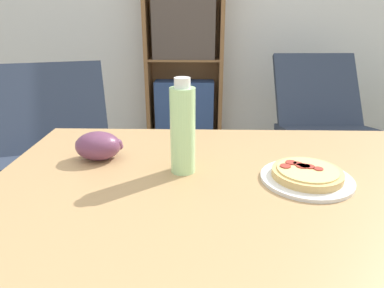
# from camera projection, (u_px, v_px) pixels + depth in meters

# --- Properties ---
(wall_back) EXTENTS (8.00, 0.05, 2.60)m
(wall_back) POSITION_uv_depth(u_px,v_px,m) (203.00, 0.00, 3.22)
(wall_back) COLOR silver
(wall_back) RESTS_ON ground_plane
(dining_table) EXTENTS (1.39, 0.84, 0.76)m
(dining_table) POSITION_uv_depth(u_px,v_px,m) (243.00, 209.00, 0.97)
(dining_table) COLOR tan
(dining_table) RESTS_ON ground_plane
(pizza_on_plate) EXTENTS (0.24, 0.24, 0.04)m
(pizza_on_plate) POSITION_uv_depth(u_px,v_px,m) (307.00, 175.00, 0.92)
(pizza_on_plate) COLOR white
(pizza_on_plate) RESTS_ON dining_table
(grape_bunch) EXTENTS (0.15, 0.11, 0.09)m
(grape_bunch) POSITION_uv_depth(u_px,v_px,m) (98.00, 146.00, 1.04)
(grape_bunch) COLOR #6B3856
(grape_bunch) RESTS_ON dining_table
(drink_bottle) EXTENTS (0.07, 0.07, 0.27)m
(drink_bottle) POSITION_uv_depth(u_px,v_px,m) (183.00, 129.00, 0.93)
(drink_bottle) COLOR #B7EAA3
(drink_bottle) RESTS_ON dining_table
(lounge_chair_near) EXTENTS (0.84, 0.93, 0.88)m
(lounge_chair_near) POSITION_uv_depth(u_px,v_px,m) (57.00, 162.00, 2.21)
(lounge_chair_near) COLOR slate
(lounge_chair_near) RESTS_ON ground_plane
(lounge_chair_far) EXTENTS (0.70, 0.79, 0.88)m
(lounge_chair_far) POSITION_uv_depth(u_px,v_px,m) (319.00, 134.00, 2.72)
(lounge_chair_far) COLOR slate
(lounge_chair_far) RESTS_ON ground_plane
(bookshelf) EXTENTS (0.73, 0.28, 1.55)m
(bookshelf) POSITION_uv_depth(u_px,v_px,m) (184.00, 66.00, 3.27)
(bookshelf) COLOR brown
(bookshelf) RESTS_ON ground_plane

